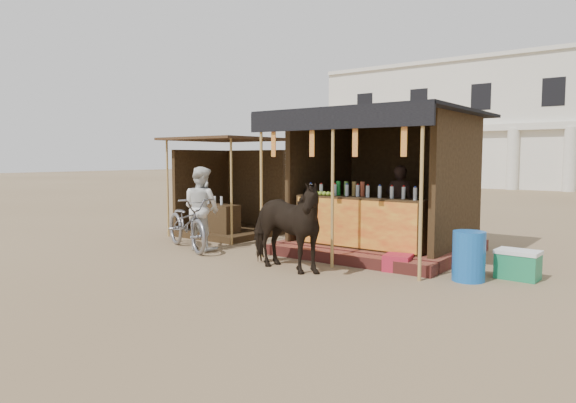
# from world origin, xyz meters

# --- Properties ---
(ground) EXTENTS (120.00, 120.00, 0.00)m
(ground) POSITION_xyz_m (0.00, 0.00, 0.00)
(ground) COLOR #846B4C
(ground) RESTS_ON ground
(main_stall) EXTENTS (3.60, 3.61, 2.78)m
(main_stall) POSITION_xyz_m (1.01, 3.36, 1.02)
(main_stall) COLOR maroon
(main_stall) RESTS_ON ground
(secondary_stall) EXTENTS (2.40, 2.40, 2.38)m
(secondary_stall) POSITION_xyz_m (-3.17, 3.24, 0.85)
(secondary_stall) COLOR #3D2A16
(secondary_stall) RESTS_ON ground
(cow) EXTENTS (1.90, 1.04, 1.53)m
(cow) POSITION_xyz_m (0.48, 0.83, 0.77)
(cow) COLOR black
(cow) RESTS_ON ground
(motorbike) EXTENTS (2.21, 1.47, 1.10)m
(motorbike) POSITION_xyz_m (-2.36, 1.23, 0.55)
(motorbike) COLOR gray
(motorbike) RESTS_ON ground
(bystander) EXTENTS (0.84, 0.66, 1.73)m
(bystander) POSITION_xyz_m (-2.09, 1.39, 0.86)
(bystander) COLOR silver
(bystander) RESTS_ON ground
(blue_barrel) EXTENTS (0.52, 0.52, 0.78)m
(blue_barrel) POSITION_xyz_m (3.21, 2.00, 0.39)
(blue_barrel) COLOR #1759AC
(blue_barrel) RESTS_ON ground
(red_crate) EXTENTS (0.52, 0.52, 0.27)m
(red_crate) POSITION_xyz_m (2.03, 2.00, 0.14)
(red_crate) COLOR #A51B2F
(red_crate) RESTS_ON ground
(cooler) EXTENTS (0.66, 0.47, 0.46)m
(cooler) POSITION_xyz_m (3.79, 2.60, 0.23)
(cooler) COLOR #1C7F4F
(cooler) RESTS_ON ground
(background_building) EXTENTS (26.00, 7.45, 8.18)m
(background_building) POSITION_xyz_m (-2.00, 29.94, 3.98)
(background_building) COLOR silver
(background_building) RESTS_ON ground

